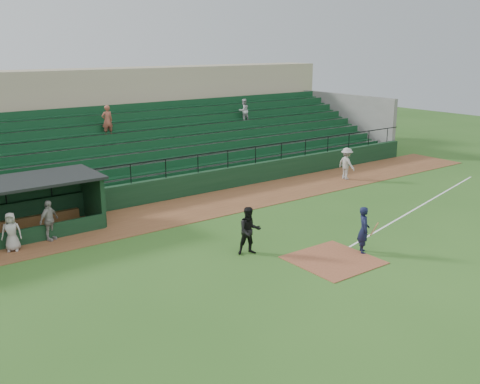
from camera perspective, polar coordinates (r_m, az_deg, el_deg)
ground at (r=21.89m, az=7.87°, el=-6.32°), size 90.00×90.00×0.00m
warning_track at (r=27.81m, az=-3.69°, el=-1.44°), size 40.00×4.00×0.03m
home_plate_dirt at (r=21.24m, az=9.77°, el=-7.05°), size 3.00×3.00×0.03m
foul_line at (r=28.45m, az=17.79°, el=-1.80°), size 17.49×4.44×0.01m
stadium_structure at (r=34.53m, az=-11.46°, el=5.48°), size 38.00×13.08×6.40m
batter_at_plate at (r=21.93m, az=12.87°, el=-3.90°), size 1.18×0.82×1.89m
umpire at (r=21.24m, az=1.00°, el=-4.10°), size 1.13×1.00×1.92m
runner at (r=33.58m, az=11.14°, el=2.96°), size 0.81×1.30×1.94m
dugout_player_a at (r=24.03m, az=-19.43°, el=-2.83°), size 1.09×0.87×1.73m
dugout_player_b at (r=23.38m, az=-22.89°, el=-3.87°), size 0.91×0.78×1.58m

